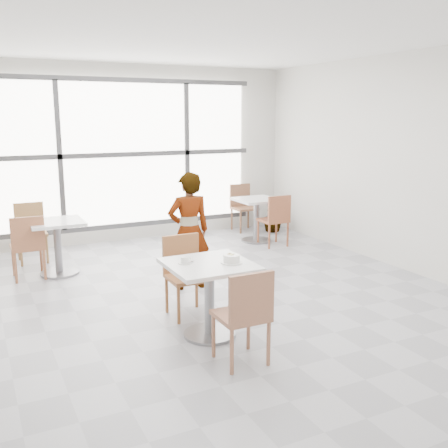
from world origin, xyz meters
name	(u,v)px	position (x,y,z in m)	size (l,w,h in m)	color
floor	(213,303)	(0.00, 0.00, 0.00)	(7.00, 7.00, 0.00)	#9E9EA5
ceiling	(211,33)	(0.00, 0.00, 3.00)	(7.00, 7.00, 0.00)	white
wall_back	(125,154)	(0.00, 3.50, 1.50)	(6.00, 6.00, 0.00)	silver
wall_right	(411,164)	(3.00, 0.00, 1.50)	(7.00, 7.00, 0.00)	silver
window	(126,154)	(0.00, 3.44, 1.50)	(4.60, 0.07, 2.52)	white
main_table	(209,285)	(-0.41, -0.81, 0.52)	(0.80, 0.80, 0.75)	white
chair_near	(245,311)	(-0.40, -1.51, 0.50)	(0.42, 0.42, 0.87)	#A2694E
chair_far	(185,269)	(-0.40, -0.15, 0.50)	(0.42, 0.42, 0.87)	#9E6137
oatmeal_bowl	(232,259)	(-0.22, -0.91, 0.79)	(0.21, 0.21, 0.09)	silver
coffee_cup	(185,260)	(-0.63, -0.72, 0.78)	(0.16, 0.13, 0.07)	white
person	(189,231)	(-0.03, 0.62, 0.74)	(0.54, 0.35, 1.48)	black
bg_table_left	(57,240)	(-1.43, 1.95, 0.49)	(0.70, 0.70, 0.75)	white
bg_table_right	(257,214)	(1.96, 2.38, 0.49)	(0.70, 0.70, 0.75)	silver
bg_chair_left_near	(28,243)	(-1.82, 1.87, 0.50)	(0.42, 0.42, 0.87)	#A3613F
bg_chair_left_far	(31,228)	(-1.68, 2.83, 0.50)	(0.42, 0.42, 0.87)	#A07243
bg_chair_right_near	(276,217)	(2.06, 1.92, 0.50)	(0.42, 0.42, 0.87)	brown
bg_chair_right_far	(243,204)	(2.17, 3.28, 0.50)	(0.42, 0.42, 0.87)	brown
plant_right	(273,215)	(2.61, 2.91, 0.32)	(0.36, 0.36, 0.64)	#387332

